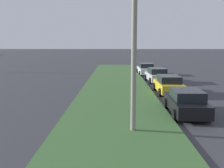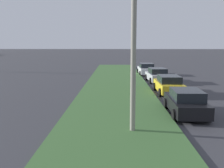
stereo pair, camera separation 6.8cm
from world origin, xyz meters
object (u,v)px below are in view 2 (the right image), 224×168
at_px(parked_car_yellow, 169,85).
at_px(streetlight, 142,36).
at_px(parked_car_white, 146,69).
at_px(parked_car_silver, 157,75).
at_px(parked_car_black, 186,102).

xyz_separation_m(parked_car_yellow, streetlight, (-9.60, 3.18, 3.67)).
height_order(parked_car_white, streetlight, streetlight).
distance_m(parked_car_yellow, parked_car_white, 12.43).
bearing_deg(streetlight, parked_car_yellow, -18.32).
height_order(parked_car_silver, parked_car_white, same).
bearing_deg(parked_car_white, parked_car_silver, -177.47).
relative_size(parked_car_silver, parked_car_white, 1.01).
xyz_separation_m(parked_car_yellow, parked_car_white, (12.42, 0.43, 0.00)).
height_order(parked_car_yellow, parked_car_silver, same).
height_order(parked_car_yellow, streetlight, streetlight).
distance_m(parked_car_silver, streetlight, 16.47).
bearing_deg(parked_car_white, parked_car_yellow, -179.43).
relative_size(parked_car_silver, streetlight, 0.59).
bearing_deg(parked_car_yellow, parked_car_silver, -0.79).
relative_size(parked_car_black, streetlight, 0.58).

